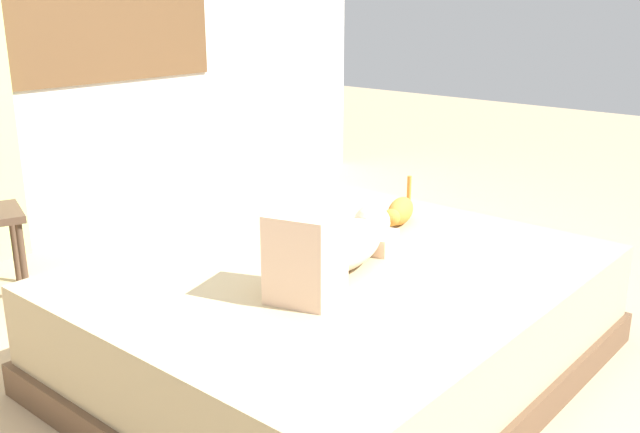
# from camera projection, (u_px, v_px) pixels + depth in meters

# --- Properties ---
(ground_plane) EXTENTS (16.00, 16.00, 0.00)m
(ground_plane) POSITION_uv_depth(u_px,v_px,m) (333.00, 373.00, 3.12)
(ground_plane) COLOR tan
(back_wall_with_window) EXTENTS (6.40, 0.14, 2.90)m
(back_wall_with_window) POSITION_uv_depth(u_px,v_px,m) (5.00, 16.00, 4.30)
(back_wall_with_window) COLOR silver
(back_wall_with_window) RESTS_ON ground
(bed) EXTENTS (2.16, 1.79, 0.48)m
(bed) POSITION_uv_depth(u_px,v_px,m) (340.00, 317.00, 3.12)
(bed) COLOR brown
(bed) RESTS_ON ground
(person_lying) EXTENTS (0.93, 0.48, 0.34)m
(person_lying) POSITION_uv_depth(u_px,v_px,m) (335.00, 246.00, 2.94)
(person_lying) COLOR #CCB299
(person_lying) RESTS_ON bed
(cat) EXTENTS (0.35, 0.19, 0.21)m
(cat) POSITION_uv_depth(u_px,v_px,m) (399.00, 212.00, 3.56)
(cat) COLOR #C67A2D
(cat) RESTS_ON bed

